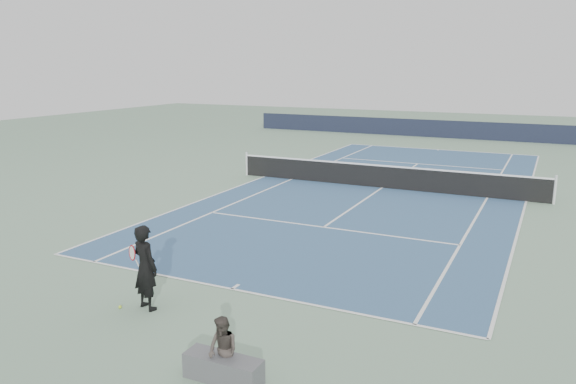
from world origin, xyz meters
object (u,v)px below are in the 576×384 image
at_px(tennis_player, 145,267).
at_px(spectator_bench, 223,359).
at_px(tennis_ball, 120,307).
at_px(tennis_net, 383,176).

bearing_deg(tennis_player, spectator_bench, -29.87).
distance_m(tennis_player, tennis_ball, 1.03).
height_order(tennis_net, tennis_ball, tennis_net).
height_order(tennis_ball, spectator_bench, spectator_bench).
bearing_deg(tennis_ball, tennis_player, 27.49).
xyz_separation_m(tennis_net, tennis_player, (-1.07, -13.48, 0.39)).
height_order(tennis_player, spectator_bench, tennis_player).
bearing_deg(tennis_net, tennis_ball, -96.53).
relative_size(tennis_net, spectator_bench, 9.50).
xyz_separation_m(tennis_net, spectator_bench, (1.82, -15.14, -0.13)).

